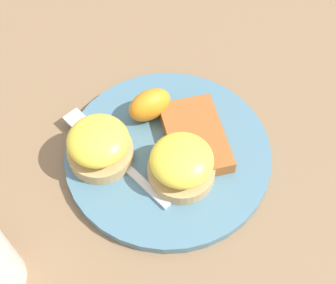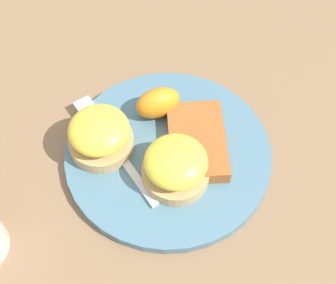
# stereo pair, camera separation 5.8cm
# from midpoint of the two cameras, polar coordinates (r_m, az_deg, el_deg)

# --- Properties ---
(ground_plane) EXTENTS (1.10, 1.10, 0.00)m
(ground_plane) POSITION_cam_midpoint_polar(r_m,az_deg,el_deg) (0.61, 2.72, -1.96)
(ground_plane) COLOR #846647
(plate) EXTENTS (0.27, 0.27, 0.01)m
(plate) POSITION_cam_midpoint_polar(r_m,az_deg,el_deg) (0.61, 2.75, -1.61)
(plate) COLOR slate
(plate) RESTS_ON ground_plane
(sandwich_benedict_left) EXTENTS (0.08, 0.08, 0.06)m
(sandwich_benedict_left) POSITION_cam_midpoint_polar(r_m,az_deg,el_deg) (0.58, -5.50, 0.68)
(sandwich_benedict_left) COLOR tan
(sandwich_benedict_left) RESTS_ON plate
(sandwich_benedict_right) EXTENTS (0.08, 0.08, 0.06)m
(sandwich_benedict_right) POSITION_cam_midpoint_polar(r_m,az_deg,el_deg) (0.56, 3.95, -3.17)
(sandwich_benedict_right) COLOR tan
(sandwich_benedict_right) RESTS_ON plate
(hashbrown_patty) EXTENTS (0.13, 0.10, 0.02)m
(hashbrown_patty) POSITION_cam_midpoint_polar(r_m,az_deg,el_deg) (0.60, 6.33, -0.11)
(hashbrown_patty) COLOR #A15728
(hashbrown_patty) RESTS_ON plate
(orange_wedge) EXTENTS (0.04, 0.06, 0.04)m
(orange_wedge) POSITION_cam_midpoint_polar(r_m,az_deg,el_deg) (0.62, 1.47, 4.59)
(orange_wedge) COLOR orange
(orange_wedge) RESTS_ON plate
(fork) EXTENTS (0.19, 0.06, 0.00)m
(fork) POSITION_cam_midpoint_polar(r_m,az_deg,el_deg) (0.61, -4.33, -0.18)
(fork) COLOR silver
(fork) RESTS_ON plate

